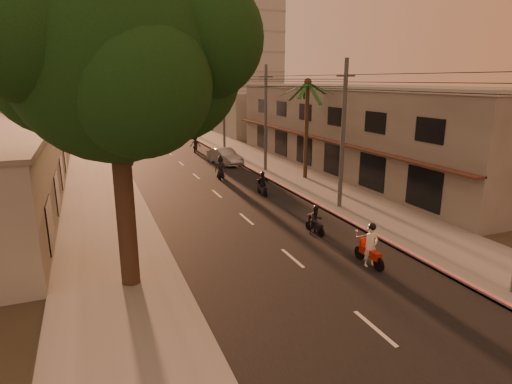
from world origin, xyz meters
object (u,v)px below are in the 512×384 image
palm_tree (308,88)px  parked_car (225,156)px  broadleaf_tree (125,59)px  scooter_far_a (220,168)px  scooter_red (370,247)px  scooter_mid_a (316,221)px  scooter_mid_b (262,184)px  scooter_far_b (195,144)px

palm_tree → parked_car: size_ratio=1.71×
broadleaf_tree → parked_car: broadleaf_tree is taller
broadleaf_tree → scooter_far_a: bearing=63.2°
scooter_red → parked_car: bearing=86.9°
broadleaf_tree → parked_car: bearing=64.8°
scooter_mid_a → palm_tree: bearing=59.5°
palm_tree → scooter_mid_b: (-5.12, -3.42, -6.39)m
broadleaf_tree → scooter_far_a: (8.25, 16.35, -7.62)m
parked_car → palm_tree: bearing=-74.6°
palm_tree → scooter_mid_a: bearing=-115.4°
scooter_mid_a → parked_car: size_ratio=0.34×
scooter_mid_a → scooter_red: bearing=-92.0°
scooter_mid_a → parked_car: (1.28, 19.78, 0.03)m
scooter_red → scooter_far_b: bearing=89.0°
scooter_mid_b → scooter_red: bearing=-88.7°
palm_tree → scooter_far_b: size_ratio=4.37×
palm_tree → parked_car: (-4.21, 8.21, -6.40)m
scooter_red → scooter_far_b: 32.15m
scooter_far_a → scooter_far_b: bearing=102.4°
broadleaf_tree → scooter_mid_b: 16.08m
scooter_mid_a → scooter_mid_b: (0.36, 8.16, 0.04)m
palm_tree → scooter_mid_b: bearing=-146.3°
scooter_mid_b → parked_car: bearing=87.3°
scooter_mid_a → scooter_far_a: bearing=88.4°
scooter_far_b → scooter_mid_a: bearing=-69.0°
scooter_mid_b → scooter_far_b: size_ratio=0.92×
scooter_mid_a → scooter_mid_b: 8.16m
broadleaf_tree → scooter_mid_a: bearing=14.0°
scooter_mid_b → scooter_far_b: bearing=91.7°
scooter_far_a → scooter_far_b: size_ratio=1.01×
palm_tree → broadleaf_tree: bearing=-136.5°
scooter_far_b → broadleaf_tree: bearing=-85.7°
broadleaf_tree → palm_tree: bearing=43.5°
scooter_red → scooter_far_a: size_ratio=1.04×
broadleaf_tree → palm_tree: 20.18m
scooter_far_b → parked_car: bearing=-61.9°
parked_car → broadleaf_tree: bearing=-127.0°
scooter_far_b → scooter_red: bearing=-68.4°
broadleaf_tree → palm_tree: (14.61, 13.86, -1.33)m
broadleaf_tree → palm_tree: broadleaf_tree is taller
broadleaf_tree → scooter_mid_a: size_ratio=7.47×
scooter_far_a → parked_car: (2.16, 5.72, -0.11)m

